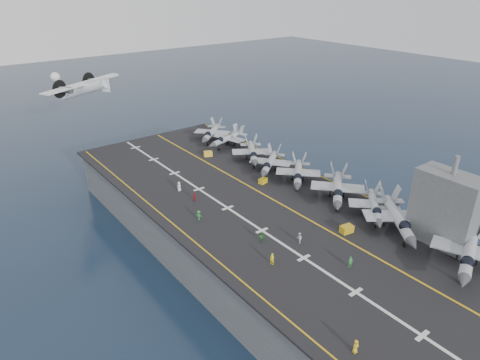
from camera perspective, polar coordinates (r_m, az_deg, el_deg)
ground at (r=88.96m, az=1.58°, el=-8.48°), size 500.00×500.00×0.00m
hull at (r=86.28m, az=1.62°, el=-5.71°), size 36.00×90.00×10.00m
flight_deck at (r=83.73m, az=1.67°, el=-2.66°), size 38.00×92.00×0.40m
foul_line at (r=85.34m, az=3.24°, el=-1.95°), size 0.35×90.00×0.02m
landing_centerline at (r=80.41m, az=-1.66°, el=-3.74°), size 0.50×90.00×0.02m
deck_edge_port at (r=75.41m, az=-8.48°, el=-6.17°), size 0.25×90.00×0.02m
deck_edge_stbd at (r=95.24m, az=10.35°, el=0.67°), size 0.25×90.00×0.02m
island_superstructure at (r=74.61m, az=25.93°, el=-2.45°), size 5.00×10.00×15.00m
fighter_jet_0 at (r=71.73m, az=28.24°, el=-8.48°), size 18.62×15.67×5.50m
fighter_jet_1 at (r=76.57m, az=20.29°, el=-4.66°), size 18.66×19.40×5.63m
fighter_jet_2 at (r=80.18m, az=17.50°, el=-3.22°), size 16.00×15.80×4.69m
fighter_jet_3 at (r=84.05m, az=12.90°, el=-1.02°), size 18.38×17.83×5.35m
fighter_jet_4 at (r=89.79m, az=7.76°, el=0.98°), size 16.46×16.35×4.83m
fighter_jet_5 at (r=94.51m, az=3.99°, el=2.40°), size 16.36×15.45×4.73m
fighter_jet_6 at (r=99.84m, az=1.67°, el=3.78°), size 15.76×17.01×4.91m
fighter_jet_7 at (r=109.41m, az=-1.67°, el=5.63°), size 14.86×11.85×4.52m
fighter_jet_8 at (r=113.46m, az=-3.83°, el=6.39°), size 16.59×15.93×4.81m
tow_cart_a at (r=74.95m, az=14.04°, el=-6.37°), size 2.31×1.70×1.27m
tow_cart_b at (r=89.89m, az=3.07°, el=-0.11°), size 1.97×1.48×1.07m
tow_cart_c at (r=103.92m, az=-4.28°, el=3.50°), size 2.34×1.97×1.20m
crew_0 at (r=54.11m, az=15.17°, el=-20.62°), size 1.07×0.72×1.78m
crew_1 at (r=65.26m, az=4.31°, el=-10.47°), size 1.17×1.36×1.91m
crew_2 at (r=70.30m, az=2.91°, el=-7.60°), size 1.24×1.02×1.77m
crew_3 at (r=76.50m, az=-5.51°, el=-4.72°), size 1.21×1.32×1.83m
crew_4 at (r=83.05m, az=-6.08°, el=-2.23°), size 1.21×1.06×1.69m
crew_5 at (r=87.07m, az=-8.12°, el=-0.86°), size 1.41×1.13×2.05m
crew_6 at (r=66.58m, az=14.52°, el=-10.56°), size 1.29×1.09×1.83m
crew_7 at (r=70.52m, az=7.91°, el=-7.67°), size 1.34×1.32×1.88m
transport_plane at (r=116.66m, az=-20.15°, el=11.28°), size 29.49×26.28×5.79m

